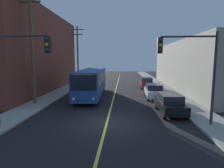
% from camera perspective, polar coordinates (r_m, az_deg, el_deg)
% --- Properties ---
extents(ground_plane, '(120.00, 120.00, 0.00)m').
position_cam_1_polar(ground_plane, '(13.49, -1.58, -11.67)').
color(ground_plane, black).
extents(sidewalk_left, '(2.50, 90.00, 0.15)m').
position_cam_1_polar(sidewalk_left, '(24.59, -16.50, -3.07)').
color(sidewalk_left, gray).
rests_on(sidewalk_left, ground).
extents(sidewalk_right, '(2.50, 90.00, 0.15)m').
position_cam_1_polar(sidewalk_right, '(23.90, 18.31, -3.44)').
color(sidewalk_right, gray).
rests_on(sidewalk_right, ground).
extents(lane_stripe_center, '(0.16, 60.00, 0.01)m').
position_cam_1_polar(lane_stripe_center, '(28.07, 1.17, -1.64)').
color(lane_stripe_center, '#D8CC4C').
rests_on(lane_stripe_center, ground).
extents(building_left_brick, '(10.00, 21.90, 10.83)m').
position_cam_1_polar(building_left_brick, '(29.83, -26.15, 8.57)').
color(building_left_brick, brown).
rests_on(building_left_brick, ground).
extents(building_right_warehouse, '(12.00, 26.72, 6.96)m').
position_cam_1_polar(building_right_warehouse, '(32.19, 28.16, 4.86)').
color(building_right_warehouse, gray).
rests_on(building_right_warehouse, ground).
extents(city_bus, '(3.01, 12.23, 3.20)m').
position_cam_1_polar(city_bus, '(22.88, -6.10, 0.84)').
color(city_bus, navy).
rests_on(city_bus, ground).
extents(parked_car_black, '(1.91, 4.45, 1.62)m').
position_cam_1_polar(parked_car_black, '(16.27, 17.07, -5.60)').
color(parked_car_black, black).
rests_on(parked_car_black, ground).
extents(parked_car_white, '(1.89, 4.43, 1.62)m').
position_cam_1_polar(parked_car_white, '(22.22, 12.52, -2.03)').
color(parked_car_white, silver).
rests_on(parked_car_white, ground).
extents(parked_car_red, '(1.90, 4.44, 1.62)m').
position_cam_1_polar(parked_car_red, '(30.10, 10.37, 0.46)').
color(parked_car_red, maroon).
rests_on(parked_car_red, ground).
extents(utility_pole_near, '(2.40, 0.28, 11.06)m').
position_cam_1_polar(utility_pole_near, '(19.79, -23.08, 12.01)').
color(utility_pole_near, brown).
rests_on(utility_pole_near, sidewalk_left).
extents(utility_pole_mid, '(2.40, 0.28, 10.41)m').
position_cam_1_polar(utility_pole_mid, '(36.51, -10.34, 9.55)').
color(utility_pole_mid, brown).
rests_on(utility_pole_mid, sidewalk_left).
extents(traffic_signal_left_corner, '(3.75, 0.48, 6.00)m').
position_cam_1_polar(traffic_signal_left_corner, '(13.11, -26.66, 6.17)').
color(traffic_signal_left_corner, '#2D2D33').
rests_on(traffic_signal_left_corner, sidewalk_left).
extents(traffic_signal_right_corner, '(3.75, 0.48, 6.00)m').
position_cam_1_polar(traffic_signal_right_corner, '(13.12, 22.64, 6.38)').
color(traffic_signal_right_corner, '#2D2D33').
rests_on(traffic_signal_right_corner, sidewalk_right).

